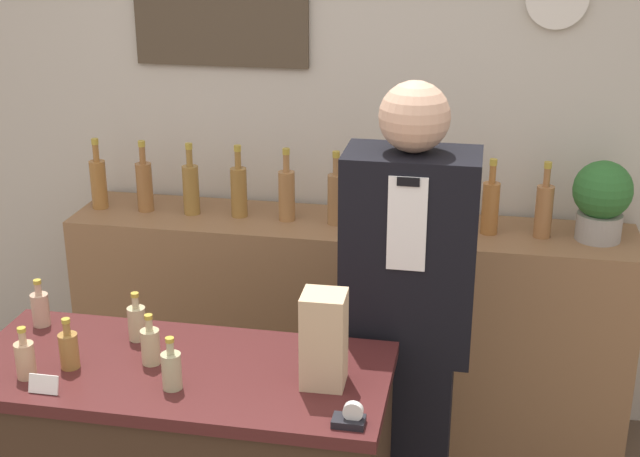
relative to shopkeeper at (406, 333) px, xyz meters
The scene contains 23 objects.
back_wall 1.22m from the shopkeeper, 111.24° to the left, with size 5.20×0.09×2.70m.
back_shelf 0.91m from the shopkeeper, 113.05° to the left, with size 2.39×0.44×0.97m.
shopkeeper is the anchor object (origin of this frame).
potted_plant 1.07m from the shopkeeper, 47.68° to the left, with size 0.24×0.24×0.33m.
paper_bag 0.55m from the shopkeeper, 112.88° to the right, with size 0.13×0.12×0.29m.
tape_dispenser 0.69m from the shopkeeper, 97.42° to the right, with size 0.09×0.06×0.07m.
price_card_right 1.20m from the shopkeeper, 145.46° to the right, with size 0.09×0.02×0.06m.
counter_bottle_0 1.24m from the shopkeeper, 167.06° to the right, with size 0.06×0.06×0.16m.
counter_bottle_1 1.24m from the shopkeeper, 150.74° to the right, with size 0.06×0.06×0.16m.
counter_bottle_2 1.12m from the shopkeeper, 151.76° to the right, with size 0.06×0.06×0.16m.
counter_bottle_3 0.91m from the shopkeeper, 159.71° to the right, with size 0.06×0.06×0.16m.
counter_bottle_4 0.88m from the shopkeeper, 148.62° to the right, with size 0.06×0.06×0.16m.
counter_bottle_5 0.87m from the shopkeeper, 137.20° to the right, with size 0.06×0.06×0.16m.
shelf_bottle_0 1.64m from the shopkeeper, 152.39° to the left, with size 0.07×0.07×0.32m.
shelf_bottle_1 1.46m from the shopkeeper, 148.36° to the left, with size 0.07×0.07×0.32m.
shelf_bottle_2 1.28m from the shopkeeper, 143.35° to the left, with size 0.07×0.07×0.32m.
shelf_bottle_3 1.13m from the shopkeeper, 136.47° to the left, with size 0.07×0.07×0.32m.
shelf_bottle_4 0.98m from the shopkeeper, 128.05° to the left, with size 0.07×0.07×0.32m.
shelf_bottle_5 0.87m from the shopkeeper, 116.75° to the left, with size 0.07×0.07×0.32m.
shelf_bottle_6 0.80m from the shopkeeper, 102.27° to the left, with size 0.07×0.07×0.32m.
shelf_bottle_7 0.78m from the shopkeeper, 86.24° to the left, with size 0.07×0.07×0.32m.
shelf_bottle_8 0.83m from the shopkeeper, 70.86° to the left, with size 0.07×0.07×0.32m.
shelf_bottle_9 0.92m from the shopkeeper, 57.76° to the left, with size 0.07×0.07×0.32m.
Camera 1 is at (0.62, -1.78, 2.27)m, focal length 50.00 mm.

